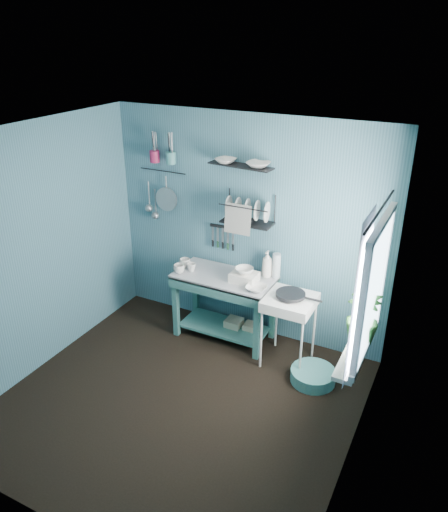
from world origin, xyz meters
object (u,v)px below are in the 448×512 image
at_px(colander, 166,199).
at_px(mug_left, 179,269).
at_px(mug_right, 185,263).
at_px(utensil_cup_teal, 171,158).
at_px(floor_basin, 313,376).
at_px(utensil_cup_magenta, 155,156).
at_px(potted_plant, 363,317).
at_px(wash_tub, 244,277).
at_px(work_counter, 224,306).
at_px(hotplate_stand, 288,330).
at_px(dish_rack, 247,209).
at_px(soap_bottle, 267,264).
at_px(water_bottle, 276,266).
at_px(frying_pan, 291,294).
at_px(storage_tin_small, 251,331).
at_px(storage_tin_large, 234,328).
at_px(mug_mid, 191,267).

bearing_deg(colander, mug_left, -46.03).
distance_m(mug_right, utensil_cup_teal, 1.18).
height_order(mug_left, floor_basin, mug_left).
bearing_deg(utensil_cup_magenta, utensil_cup_teal, 0.00).
xyz_separation_m(utensil_cup_magenta, potted_plant, (2.61, -0.88, -0.87)).
bearing_deg(wash_tub, work_counter, 175.43).
bearing_deg(mug_right, hotplate_stand, -5.58).
bearing_deg(utensil_cup_teal, floor_basin, -15.63).
relative_size(mug_right, dish_rack, 0.22).
bearing_deg(soap_bottle, dish_rack, -173.76).
xyz_separation_m(soap_bottle, potted_plant, (1.21, -0.85, 0.14)).
bearing_deg(water_bottle, frying_pan, -49.72).
height_order(potted_plant, storage_tin_small, potted_plant).
bearing_deg(mug_left, utensil_cup_magenta, 142.86).
bearing_deg(wash_tub, storage_tin_large, 154.98).
height_order(water_bottle, dish_rack, dish_rack).
bearing_deg(work_counter, water_bottle, 18.00).
bearing_deg(water_bottle, floor_basin, -39.70).
bearing_deg(potted_plant, hotplate_stand, 147.13).
xyz_separation_m(hotplate_stand, utensil_cup_magenta, (-1.80, 0.35, 1.56)).
relative_size(dish_rack, utensil_cup_teal, 4.23).
height_order(dish_rack, colander, dish_rack).
height_order(mug_left, soap_bottle, soap_bottle).
bearing_deg(mug_mid, utensil_cup_magenta, 154.92).
height_order(mug_mid, frying_pan, mug_mid).
bearing_deg(storage_tin_large, utensil_cup_magenta, 170.89).
bearing_deg(floor_basin, colander, 164.37).
bearing_deg(mug_left, mug_right, 97.13).
distance_m(water_bottle, hotplate_stand, 0.70).
relative_size(soap_bottle, storage_tin_small, 1.49).
bearing_deg(mug_right, work_counter, 0.00).
xyz_separation_m(wash_tub, frying_pan, (0.57, -0.11, -0.01)).
height_order(dish_rack, floor_basin, dish_rack).
height_order(frying_pan, utensil_cup_magenta, utensil_cup_magenta).
bearing_deg(storage_tin_large, mug_mid, -167.09).
xyz_separation_m(frying_pan, dish_rack, (-0.63, 0.30, 0.71)).
bearing_deg(mug_right, utensil_cup_magenta, 155.29).
xyz_separation_m(mug_mid, storage_tin_small, (0.68, 0.14, -0.73)).
bearing_deg(potted_plant, storage_tin_small, 151.09).
height_order(mug_left, hotplate_stand, mug_left).
bearing_deg(colander, wash_tub, -13.65).
bearing_deg(work_counter, colander, 158.95).
height_order(work_counter, mug_left, mug_left).
bearing_deg(floor_basin, mug_left, 174.49).
bearing_deg(utensil_cup_teal, water_bottle, -0.19).
relative_size(soap_bottle, dish_rack, 0.54).
height_order(mug_mid, water_bottle, water_bottle).
bearing_deg(frying_pan, colander, 167.28).
relative_size(colander, storage_tin_large, 1.27).
relative_size(soap_bottle, floor_basin, 0.66).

